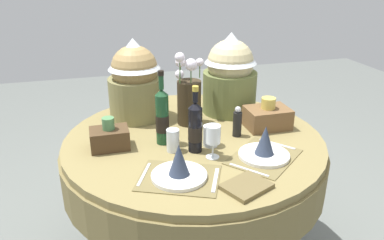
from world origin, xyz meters
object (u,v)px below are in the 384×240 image
(place_setting_right, at_px, (264,148))
(tumbler_near_right, at_px, (210,136))
(pepper_mill, at_px, (237,123))
(book_on_table, at_px, (246,186))
(dining_table, at_px, (194,161))
(gift_tub_back_left, at_px, (135,77))
(gift_tub_back_right, at_px, (230,71))
(place_setting_left, at_px, (179,168))
(flower_vase, at_px, (189,97))
(wine_glass_right, at_px, (213,135))
(wine_bottle_left, at_px, (195,127))
(wine_bottle_centre, at_px, (162,117))
(tumbler_near_left, at_px, (173,140))
(woven_basket_side_right, at_px, (267,117))
(woven_basket_side_left, at_px, (110,137))

(place_setting_right, relative_size, tumbler_near_right, 4.05)
(pepper_mill, relative_size, book_on_table, 0.90)
(place_setting_right, bearing_deg, book_on_table, -129.49)
(dining_table, distance_m, book_on_table, 0.56)
(dining_table, xyz_separation_m, pepper_mill, (0.22, -0.05, 0.22))
(gift_tub_back_left, bearing_deg, book_on_table, -69.87)
(book_on_table, height_order, gift_tub_back_right, gift_tub_back_right)
(tumbler_near_right, bearing_deg, pepper_mill, 22.36)
(place_setting_left, relative_size, tumbler_near_right, 3.95)
(dining_table, distance_m, pepper_mill, 0.32)
(flower_vase, distance_m, pepper_mill, 0.32)
(flower_vase, bearing_deg, wine_glass_right, -89.75)
(wine_bottle_left, xyz_separation_m, wine_bottle_centre, (-0.13, 0.13, 0.02))
(place_setting_left, xyz_separation_m, wine_bottle_left, (0.14, 0.23, 0.08))
(tumbler_near_left, xyz_separation_m, pepper_mill, (0.36, 0.08, 0.02))
(dining_table, relative_size, woven_basket_side_right, 5.89)
(wine_bottle_left, bearing_deg, woven_basket_side_right, 19.79)
(wine_bottle_centre, xyz_separation_m, tumbler_near_left, (0.03, -0.10, -0.09))
(tumbler_near_left, height_order, tumbler_near_right, tumbler_near_left)
(wine_bottle_left, xyz_separation_m, gift_tub_back_right, (0.34, 0.45, 0.13))
(pepper_mill, distance_m, book_on_table, 0.51)
(place_setting_right, xyz_separation_m, tumbler_near_right, (-0.21, 0.19, 0.01))
(dining_table, height_order, woven_basket_side_right, woven_basket_side_right)
(woven_basket_side_right, bearing_deg, wine_bottle_centre, -176.24)
(gift_tub_back_right, bearing_deg, woven_basket_side_right, -67.54)
(gift_tub_back_left, bearing_deg, woven_basket_side_left, -116.82)
(woven_basket_side_left, distance_m, woven_basket_side_right, 0.86)
(book_on_table, bearing_deg, wine_glass_right, 75.39)
(place_setting_right, relative_size, wine_bottle_left, 1.30)
(wine_bottle_centre, distance_m, gift_tub_back_left, 0.40)
(place_setting_left, distance_m, book_on_table, 0.29)
(gift_tub_back_right, bearing_deg, book_on_table, -105.79)
(place_setting_right, distance_m, tumbler_near_left, 0.44)
(gift_tub_back_left, bearing_deg, tumbler_near_right, -57.41)
(wine_bottle_left, height_order, woven_basket_side_right, wine_bottle_left)
(book_on_table, bearing_deg, gift_tub_back_right, 49.81)
(wine_glass_right, distance_m, gift_tub_back_left, 0.67)
(wine_bottle_centre, xyz_separation_m, tumbler_near_right, (0.22, -0.09, -0.09))
(place_setting_left, distance_m, tumbler_near_right, 0.34)
(tumbler_near_right, distance_m, woven_basket_side_left, 0.50)
(flower_vase, height_order, wine_bottle_left, flower_vase)
(flower_vase, xyz_separation_m, tumbler_near_right, (0.03, -0.30, -0.11))
(place_setting_left, relative_size, wine_glass_right, 2.55)
(wine_bottle_centre, height_order, pepper_mill, wine_bottle_centre)
(tumbler_near_right, xyz_separation_m, woven_basket_side_left, (-0.49, 0.11, 0.00))
(tumbler_near_left, bearing_deg, tumbler_near_right, 1.98)
(woven_basket_side_right, bearing_deg, wine_glass_right, -147.64)
(wine_bottle_centre, bearing_deg, woven_basket_side_left, 176.80)
(dining_table, distance_m, tumbler_near_left, 0.28)
(wine_glass_right, xyz_separation_m, pepper_mill, (0.20, 0.19, -0.04))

